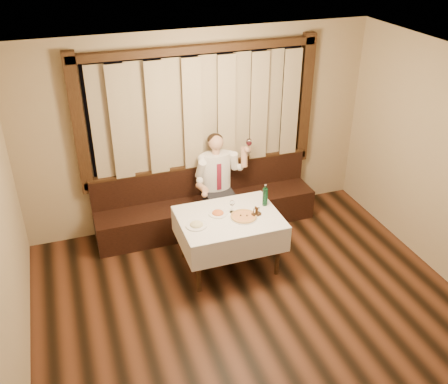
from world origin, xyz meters
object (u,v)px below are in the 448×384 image
object	(u,v)px
banquette	(206,207)
dining_table	(229,223)
pasta_red	(218,212)
green_bottle	(265,196)
seated_man	(218,176)
pizza	(244,216)
pasta_cream	(196,223)
cruet_caddy	(256,213)

from	to	relation	value
banquette	dining_table	size ratio (longest dim) A/B	2.52
dining_table	pasta_red	xyz separation A→B (m)	(-0.12, 0.10, 0.14)
green_bottle	seated_man	xyz separation A→B (m)	(-0.36, 0.82, -0.05)
pizza	pasta_cream	distance (m)	0.61
seated_man	pasta_cream	bearing A→B (deg)	-121.41
seated_man	green_bottle	bearing A→B (deg)	-66.16
banquette	dining_table	bearing A→B (deg)	-90.00
pasta_cream	seated_man	size ratio (longest dim) A/B	0.18
dining_table	pizza	bearing A→B (deg)	-27.53
banquette	cruet_caddy	distance (m)	1.26
banquette	dining_table	distance (m)	1.08
banquette	cruet_caddy	xyz separation A→B (m)	(0.33, -1.12, 0.49)
pizza	seated_man	size ratio (longest dim) A/B	0.24
banquette	dining_table	xyz separation A→B (m)	(0.00, -1.02, 0.34)
green_bottle	cruet_caddy	world-z (taller)	green_bottle
pasta_cream	seated_man	bearing A→B (deg)	58.59
banquette	green_bottle	distance (m)	1.20
pasta_cream	cruet_caddy	bearing A→B (deg)	-1.45
banquette	seated_man	distance (m)	0.55
pasta_red	banquette	bearing A→B (deg)	82.75
pasta_cream	seated_man	world-z (taller)	seated_man
banquette	pasta_cream	bearing A→B (deg)	-112.21
dining_table	pasta_red	distance (m)	0.21
cruet_caddy	pasta_cream	bearing A→B (deg)	163.77
pizza	pasta_cream	bearing A→B (deg)	179.13
seated_man	pizza	bearing A→B (deg)	-90.35
pasta_cream	cruet_caddy	distance (m)	0.78
dining_table	pasta_red	world-z (taller)	pasta_red
pizza	green_bottle	size ratio (longest dim) A/B	1.16
dining_table	seated_man	xyz separation A→B (m)	(0.17, 0.93, 0.18)
pasta_red	pizza	bearing A→B (deg)	-33.18
dining_table	pizza	distance (m)	0.22
pasta_cream	green_bottle	distance (m)	1.00
banquette	pasta_cream	distance (m)	1.28
pasta_red	seated_man	size ratio (longest dim) A/B	0.17
pasta_cream	pasta_red	bearing A→B (deg)	27.62
pizza	cruet_caddy	xyz separation A→B (m)	(0.17, -0.01, 0.03)
banquette	pizza	size ratio (longest dim) A/B	9.20
banquette	seated_man	world-z (taller)	seated_man
banquette	seated_man	size ratio (longest dim) A/B	2.23
dining_table	pasta_cream	xyz separation A→B (m)	(-0.45, -0.07, 0.14)
pizza	green_bottle	world-z (taller)	green_bottle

